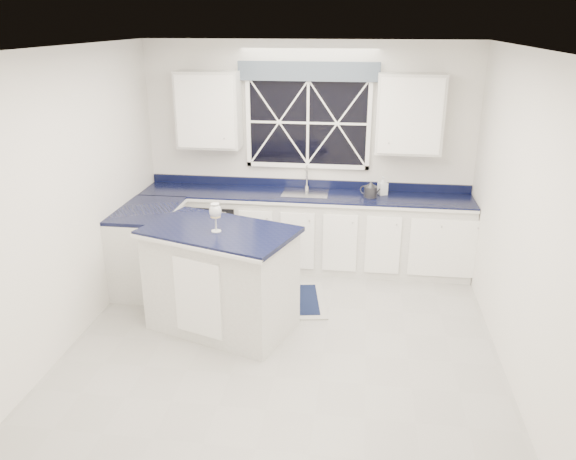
# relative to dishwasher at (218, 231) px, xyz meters

# --- Properties ---
(ground) EXTENTS (4.50, 4.50, 0.00)m
(ground) POSITION_rel_dishwasher_xyz_m (1.10, -1.95, -0.41)
(ground) COLOR #A4A39F
(ground) RESTS_ON ground
(back_wall) EXTENTS (4.00, 0.10, 2.70)m
(back_wall) POSITION_rel_dishwasher_xyz_m (1.10, 0.30, 0.94)
(back_wall) COLOR white
(back_wall) RESTS_ON ground
(base_cabinets) EXTENTS (3.99, 1.60, 0.90)m
(base_cabinets) POSITION_rel_dishwasher_xyz_m (0.77, -0.17, 0.04)
(base_cabinets) COLOR silver
(base_cabinets) RESTS_ON ground
(countertop) EXTENTS (3.98, 0.64, 0.04)m
(countertop) POSITION_rel_dishwasher_xyz_m (1.10, 0.00, 0.51)
(countertop) COLOR black
(countertop) RESTS_ON base_cabinets
(dishwasher) EXTENTS (0.60, 0.58, 0.82)m
(dishwasher) POSITION_rel_dishwasher_xyz_m (0.00, 0.00, 0.00)
(dishwasher) COLOR black
(dishwasher) RESTS_ON ground
(window) EXTENTS (1.65, 0.09, 1.26)m
(window) POSITION_rel_dishwasher_xyz_m (1.10, 0.25, 1.42)
(window) COLOR black
(window) RESTS_ON ground
(upper_cabinets) EXTENTS (3.10, 0.34, 0.90)m
(upper_cabinets) POSITION_rel_dishwasher_xyz_m (1.10, 0.13, 1.49)
(upper_cabinets) COLOR silver
(upper_cabinets) RESTS_ON ground
(faucet) EXTENTS (0.05, 0.20, 0.30)m
(faucet) POSITION_rel_dishwasher_xyz_m (1.10, 0.19, 0.69)
(faucet) COLOR silver
(faucet) RESTS_ON countertop
(island) EXTENTS (1.60, 1.26, 1.05)m
(island) POSITION_rel_dishwasher_xyz_m (0.45, -1.60, 0.12)
(island) COLOR silver
(island) RESTS_ON ground
(rug) EXTENTS (1.54, 1.09, 0.02)m
(rug) POSITION_rel_dishwasher_xyz_m (0.73, -1.03, -0.40)
(rug) COLOR #A7A7A3
(rug) RESTS_ON ground
(kettle) EXTENTS (0.24, 0.21, 0.18)m
(kettle) POSITION_rel_dishwasher_xyz_m (1.88, -0.02, 0.61)
(kettle) COLOR #303133
(kettle) RESTS_ON countertop
(wine_glass) EXTENTS (0.12, 0.12, 0.27)m
(wine_glass) POSITION_rel_dishwasher_xyz_m (0.44, -1.67, 0.83)
(wine_glass) COLOR silver
(wine_glass) RESTS_ON island
(soap_bottle) EXTENTS (0.13, 0.13, 0.22)m
(soap_bottle) POSITION_rel_dishwasher_xyz_m (2.02, 0.10, 0.64)
(soap_bottle) COLOR silver
(soap_bottle) RESTS_ON countertop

